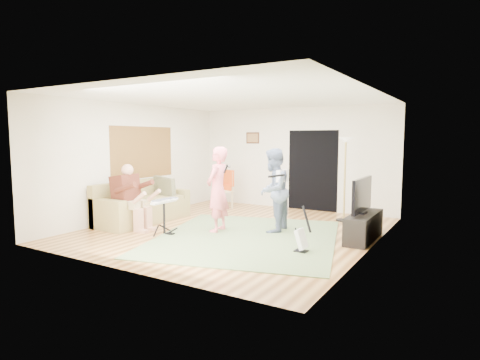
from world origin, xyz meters
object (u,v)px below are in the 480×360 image
sofa (140,208)px  tv_cabinet (364,227)px  dining_chair (223,195)px  guitar_spare (302,239)px  drum_kit (164,219)px  television (362,195)px  torchiere_lamp (345,164)px  guitarist (273,190)px  singer (218,190)px

sofa → tv_cabinet: size_ratio=1.61×
sofa → dining_chair: 2.51m
dining_chair → tv_cabinet: (4.12, -1.49, -0.12)m
tv_cabinet → guitar_spare: bearing=-116.4°
sofa → guitar_spare: 4.15m
sofa → drum_kit: sofa is taller
dining_chair → tv_cabinet: size_ratio=0.74×
sofa → dining_chair: size_ratio=2.18×
sofa → television: size_ratio=1.90×
sofa → torchiere_lamp: bearing=31.7°
guitarist → tv_cabinet: (1.75, 0.27, -0.60)m
tv_cabinet → torchiere_lamp: bearing=118.4°
dining_chair → television: (4.07, -1.49, 0.48)m
torchiere_lamp → tv_cabinet: torchiere_lamp is taller
television → torchiere_lamp: bearing=117.0°
drum_kit → dining_chair: dining_chair is taller
television → guitar_spare: bearing=-114.7°
singer → sofa: bearing=-95.5°
drum_kit → torchiere_lamp: bearing=49.3°
sofa → torchiere_lamp: 4.78m
dining_chair → television: 4.36m
sofa → television: 4.87m
tv_cabinet → dining_chair: bearing=160.1°
singer → dining_chair: (-1.40, 2.33, -0.49)m
drum_kit → guitar_spare: 2.83m
sofa → guitar_spare: bearing=-6.1°
drum_kit → torchiere_lamp: (2.67, 3.10, 1.00)m
drum_kit → television: television is taller
sofa → guitarist: (3.05, 0.65, 0.54)m
singer → tv_cabinet: singer is taller
guitar_spare → torchiere_lamp: bearing=93.0°
singer → television: (2.67, 0.84, -0.01)m
torchiere_lamp → television: 1.78m
torchiere_lamp → sofa: bearing=-148.3°
dining_chair → guitar_spare: bearing=-17.8°
television → guitarist: bearing=-170.9°
singer → dining_chair: 2.76m
sofa → drum_kit: (1.30, -0.65, 0.01)m
torchiere_lamp → television: (0.78, -1.53, -0.46)m
drum_kit → guitar_spare: bearing=4.3°
singer → drum_kit: bearing=-54.6°
torchiere_lamp → dining_chair: bearing=-179.3°
singer → dining_chair: singer is taller
singer → guitar_spare: 2.20m
drum_kit → singer: singer is taller
sofa → drum_kit: 1.45m
singer → dining_chair: size_ratio=1.66×
singer → dining_chair: bearing=-156.8°
tv_cabinet → television: television is taller
sofa → tv_cabinet: sofa is taller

